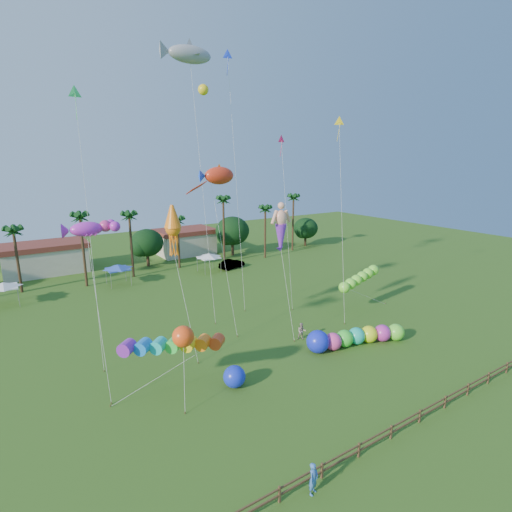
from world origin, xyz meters
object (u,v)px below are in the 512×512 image
spectator_a (313,479)px  blue_ball (234,377)px  car_b (232,264)px  spectator_b (302,331)px  caterpillar_inflatable (352,337)px

spectator_a → blue_ball: size_ratio=1.05×
car_b → spectator_b: spectator_b is taller
spectator_b → caterpillar_inflatable: caterpillar_inflatable is taller
caterpillar_inflatable → blue_ball: 13.19m
car_b → caterpillar_inflatable: size_ratio=0.44×
spectator_b → blue_ball: 10.69m
caterpillar_inflatable → car_b: bearing=96.6°
car_b → blue_ball: (-17.59, -31.03, 0.13)m
car_b → caterpillar_inflatable: (-4.40, -31.10, 0.14)m
caterpillar_inflatable → blue_ball: bearing=-165.6°
spectator_a → caterpillar_inflatable: size_ratio=0.18×
spectator_b → caterpillar_inflatable: bearing=-15.7°
spectator_a → caterpillar_inflatable: 18.71m
car_b → spectator_a: size_ratio=2.47×
spectator_b → blue_ball: size_ratio=0.98×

